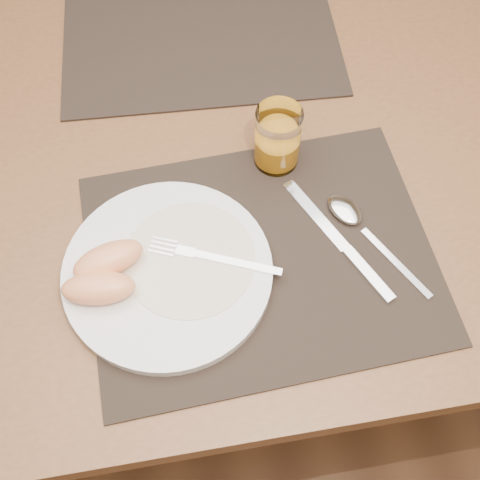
% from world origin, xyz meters
% --- Properties ---
extents(ground, '(5.00, 5.00, 0.00)m').
position_xyz_m(ground, '(0.00, 0.00, 0.00)').
color(ground, brown).
rests_on(ground, ground).
extents(table, '(1.40, 0.90, 0.75)m').
position_xyz_m(table, '(0.00, 0.00, 0.67)').
color(table, brown).
rests_on(table, ground).
extents(placemat_near, '(0.47, 0.37, 0.00)m').
position_xyz_m(placemat_near, '(0.03, -0.22, 0.75)').
color(placemat_near, black).
rests_on(placemat_near, table).
extents(placemat_far, '(0.47, 0.37, 0.00)m').
position_xyz_m(placemat_far, '(0.01, 0.22, 0.75)').
color(placemat_far, black).
rests_on(placemat_far, table).
extents(plate, '(0.27, 0.27, 0.02)m').
position_xyz_m(plate, '(-0.09, -0.23, 0.76)').
color(plate, white).
rests_on(plate, placemat_near).
extents(plate_dressing, '(0.17, 0.17, 0.00)m').
position_xyz_m(plate_dressing, '(-0.06, -0.22, 0.77)').
color(plate_dressing, white).
rests_on(plate_dressing, plate).
extents(fork, '(0.17, 0.08, 0.00)m').
position_xyz_m(fork, '(-0.05, -0.22, 0.77)').
color(fork, silver).
rests_on(fork, plate).
extents(knife, '(0.11, 0.21, 0.01)m').
position_xyz_m(knife, '(0.14, -0.23, 0.76)').
color(knife, silver).
rests_on(knife, placemat_near).
extents(spoon, '(0.11, 0.18, 0.01)m').
position_xyz_m(spoon, '(0.16, -0.18, 0.76)').
color(spoon, silver).
rests_on(spoon, placemat_near).
extents(juice_glass, '(0.06, 0.06, 0.10)m').
position_xyz_m(juice_glass, '(0.08, -0.07, 0.80)').
color(juice_glass, white).
rests_on(juice_glass, placemat_near).
extents(grapefruit_wedges, '(0.11, 0.10, 0.04)m').
position_xyz_m(grapefruit_wedges, '(-0.17, -0.23, 0.79)').
color(grapefruit_wedges, '#F39B63').
rests_on(grapefruit_wedges, plate).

